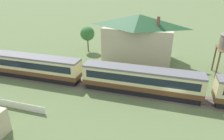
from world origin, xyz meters
TOP-DOWN VIEW (x-y plane):
  - ground_plane at (0.00, 0.00)m, footprint 600.00×600.00m
  - passenger_train at (-14.18, 1.16)m, footprint 75.22×2.87m
  - railway_track at (-17.17, 1.16)m, footprint 129.76×3.60m
  - station_house_dark_green_roof at (-7.85, 15.33)m, footprint 15.08×8.42m
  - yard_tree_0 at (-20.33, 17.38)m, footprint 3.36×3.36m

SIDE VIEW (x-z plane):
  - ground_plane at x=0.00m, z-range 0.00..0.00m
  - railway_track at x=-17.17m, z-range -0.01..0.03m
  - passenger_train at x=-14.18m, z-range 0.22..4.29m
  - yard_tree_0 at x=-20.33m, z-range 1.32..7.37m
  - station_house_dark_green_roof at x=-7.85m, z-range 0.15..9.79m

